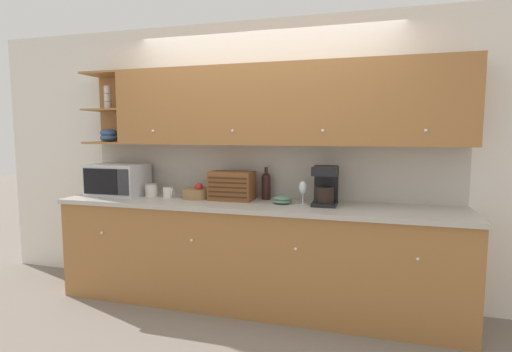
{
  "coord_description": "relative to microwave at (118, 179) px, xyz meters",
  "views": [
    {
      "loc": [
        1.01,
        -3.66,
        1.55
      ],
      "look_at": [
        0.0,
        -0.22,
        1.17
      ],
      "focal_mm": 28.0,
      "sensor_mm": 36.0,
      "label": 1
    }
  ],
  "objects": [
    {
      "name": "counter_unit",
      "position": [
        1.42,
        -0.05,
        -0.62
      ],
      "size": [
        3.6,
        0.67,
        0.94
      ],
      "color": "#A36B38",
      "rests_on": "ground_plane"
    },
    {
      "name": "storage_canister",
      "position": [
        0.37,
        0.0,
        -0.09
      ],
      "size": [
        0.12,
        0.12,
        0.13
      ],
      "color": "silver",
      "rests_on": "counter_unit"
    },
    {
      "name": "microwave",
      "position": [
        0.0,
        0.0,
        0.0
      ],
      "size": [
        0.53,
        0.39,
        0.31
      ],
      "color": "silver",
      "rests_on": "counter_unit"
    },
    {
      "name": "ground_plane",
      "position": [
        1.42,
        0.27,
        -1.09
      ],
      "size": [
        24.0,
        24.0,
        0.0
      ],
      "primitive_type": "plane",
      "color": "slate"
    },
    {
      "name": "bread_box",
      "position": [
        1.19,
        0.03,
        -0.02
      ],
      "size": [
        0.4,
        0.25,
        0.26
      ],
      "color": "brown",
      "rests_on": "counter_unit"
    },
    {
      "name": "wine_glass",
      "position": [
        1.86,
        -0.01,
        -0.02
      ],
      "size": [
        0.07,
        0.07,
        0.2
      ],
      "color": "silver",
      "rests_on": "counter_unit"
    },
    {
      "name": "coffee_maker",
      "position": [
        2.05,
        0.02,
        0.02
      ],
      "size": [
        0.2,
        0.26,
        0.33
      ],
      "color": "black",
      "rests_on": "counter_unit"
    },
    {
      "name": "upper_cabinets",
      "position": [
        1.59,
        0.1,
        0.7
      ],
      "size": [
        3.58,
        0.34,
        0.71
      ],
      "color": "#A36B38",
      "rests_on": "backsplash_panel"
    },
    {
      "name": "backsplash_panel",
      "position": [
        1.42,
        0.26,
        0.1
      ],
      "size": [
        3.58,
        0.01,
        0.51
      ],
      "color": "#B7B2A8",
      "rests_on": "counter_unit"
    },
    {
      "name": "mug",
      "position": [
        0.56,
        -0.0,
        -0.11
      ],
      "size": [
        0.11,
        0.09,
        0.1
      ],
      "color": "silver",
      "rests_on": "counter_unit"
    },
    {
      "name": "wall_back",
      "position": [
        1.42,
        0.3,
        0.21
      ],
      "size": [
        5.98,
        0.06,
        2.6
      ],
      "color": "white",
      "rests_on": "ground_plane"
    },
    {
      "name": "wine_bottle",
      "position": [
        1.49,
        0.16,
        -0.02
      ],
      "size": [
        0.08,
        0.08,
        0.3
      ],
      "color": "black",
      "rests_on": "counter_unit"
    },
    {
      "name": "fruit_basket",
      "position": [
        0.84,
        0.03,
        -0.1
      ],
      "size": [
        0.28,
        0.28,
        0.15
      ],
      "color": "#937047",
      "rests_on": "counter_unit"
    },
    {
      "name": "bowl_stack_on_counter",
      "position": [
        1.68,
        -0.03,
        -0.12
      ],
      "size": [
        0.17,
        0.17,
        0.07
      ],
      "color": "slate",
      "rests_on": "counter_unit"
    }
  ]
}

